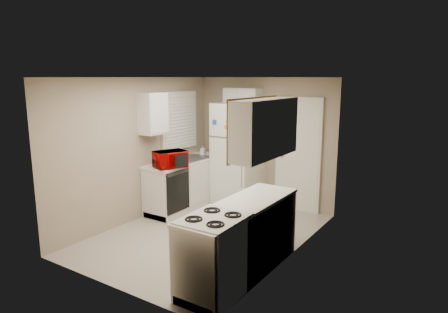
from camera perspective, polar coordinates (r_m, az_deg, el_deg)
The scene contains 19 objects.
floor at distance 6.34m, azimuth -2.52°, elevation -10.99°, with size 3.80×3.80×0.00m, color beige.
ceiling at distance 5.87m, azimuth -2.73°, elevation 11.24°, with size 3.80×3.80×0.00m, color white.
wall_left at distance 6.89m, azimuth -12.11°, elevation 0.98°, with size 3.80×3.80×0.00m, color tan.
wall_right at distance 5.31m, azimuth 9.73°, elevation -1.98°, with size 3.80×3.80×0.00m, color tan.
wall_back at distance 7.59m, azimuth 5.81°, elevation 2.11°, with size 2.80×2.80×0.00m, color tan.
wall_front at distance 4.63m, azimuth -16.55°, elevation -4.27°, with size 2.80×2.80×0.00m, color tan.
left_counter at distance 7.51m, azimuth -5.37°, elevation -3.84°, with size 0.60×1.80×0.90m, color silver.
dishwasher at distance 6.88m, azimuth -6.60°, elevation -4.95°, with size 0.03×0.58×0.72m, color black.
sink at distance 7.53m, azimuth -4.71°, elevation -0.58°, with size 0.54×0.74×0.16m, color gray.
microwave at distance 6.77m, azimuth -7.70°, elevation -0.34°, with size 0.29×0.52×0.34m, color #9F0101.
soap_bottle at distance 7.88m, azimuth -3.04°, elevation 1.01°, with size 0.08×0.08×0.18m, color white.
window_blinds at distance 7.58m, azimuth -6.36°, elevation 5.13°, with size 0.10×0.98×1.08m, color silver.
upper_cabinet_left at distance 6.86m, azimuth -10.12°, elevation 6.07°, with size 0.30×0.45×0.70m, color silver.
refrigerator at distance 7.55m, azimuth 2.09°, elevation 0.32°, with size 0.80×0.77×1.93m, color silver.
cabinet_over_fridge at distance 7.56m, azimuth 2.68°, elevation 8.22°, with size 0.70×0.30×0.40m, color silver.
interior_door at distance 7.29m, azimuth 10.52°, elevation 0.16°, with size 0.86×0.06×2.08m, color silver.
right_counter at distance 4.99m, azimuth 2.43°, elevation -11.76°, with size 0.60×2.00×0.90m, color silver.
stove at distance 4.54m, azimuth -1.46°, elevation -14.21°, with size 0.60×0.74×0.90m, color silver.
upper_cabinet_right at distance 4.82m, azimuth 5.93°, elevation 4.03°, with size 0.30×1.20×0.70m, color silver.
Camera 1 is at (3.44, -4.75, 2.41)m, focal length 32.00 mm.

